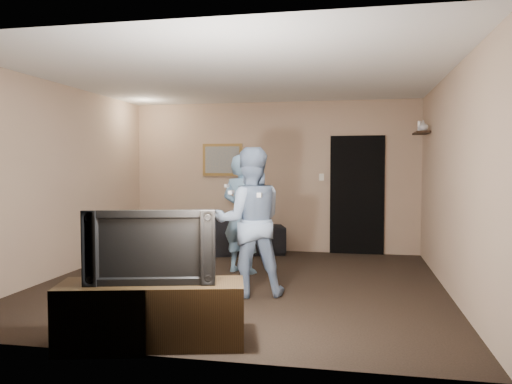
% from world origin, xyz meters
% --- Properties ---
extents(ground, '(5.00, 5.00, 0.00)m').
position_xyz_m(ground, '(0.00, 0.00, 0.00)').
color(ground, black).
rests_on(ground, ground).
extents(ceiling, '(5.00, 5.00, 0.04)m').
position_xyz_m(ceiling, '(0.00, 0.00, 2.60)').
color(ceiling, silver).
rests_on(ceiling, wall_back).
extents(wall_back, '(5.00, 0.04, 2.60)m').
position_xyz_m(wall_back, '(0.00, 2.50, 1.30)').
color(wall_back, tan).
rests_on(wall_back, ground).
extents(wall_front, '(5.00, 0.04, 2.60)m').
position_xyz_m(wall_front, '(0.00, -2.50, 1.30)').
color(wall_front, tan).
rests_on(wall_front, ground).
extents(wall_left, '(0.04, 5.00, 2.60)m').
position_xyz_m(wall_left, '(-2.50, 0.00, 1.30)').
color(wall_left, tan).
rests_on(wall_left, ground).
extents(wall_right, '(0.04, 5.00, 2.60)m').
position_xyz_m(wall_right, '(2.50, 0.00, 1.30)').
color(wall_right, tan).
rests_on(wall_right, ground).
extents(sofa, '(2.46, 1.56, 0.67)m').
position_xyz_m(sofa, '(-0.92, 2.08, 0.34)').
color(sofa, black).
rests_on(sofa, ground).
extents(throw_pillow, '(0.49, 0.16, 0.49)m').
position_xyz_m(throw_pillow, '(-1.37, 2.08, 0.48)').
color(throw_pillow, '#1B5343').
rests_on(throw_pillow, sofa).
extents(painting_frame, '(0.72, 0.05, 0.57)m').
position_xyz_m(painting_frame, '(-0.90, 2.48, 1.60)').
color(painting_frame, olive).
rests_on(painting_frame, wall_back).
extents(painting_canvas, '(0.62, 0.01, 0.47)m').
position_xyz_m(painting_canvas, '(-0.90, 2.45, 1.60)').
color(painting_canvas, slate).
rests_on(painting_canvas, painting_frame).
extents(doorway, '(0.90, 0.06, 2.00)m').
position_xyz_m(doorway, '(1.45, 2.47, 1.00)').
color(doorway, black).
rests_on(doorway, ground).
extents(light_switch, '(0.08, 0.02, 0.12)m').
position_xyz_m(light_switch, '(0.85, 2.48, 1.30)').
color(light_switch, silver).
rests_on(light_switch, wall_back).
extents(wall_shelf, '(0.20, 0.60, 0.03)m').
position_xyz_m(wall_shelf, '(2.39, 1.80, 1.99)').
color(wall_shelf, black).
rests_on(wall_shelf, wall_right).
extents(shelf_vase, '(0.18, 0.18, 0.16)m').
position_xyz_m(shelf_vase, '(2.39, 1.61, 2.08)').
color(shelf_vase, silver).
rests_on(shelf_vase, wall_shelf).
extents(shelf_figurine, '(0.06, 0.06, 0.18)m').
position_xyz_m(shelf_figurine, '(2.39, 2.02, 2.09)').
color(shelf_figurine, white).
rests_on(shelf_figurine, wall_shelf).
extents(tv_console, '(1.60, 0.84, 0.55)m').
position_xyz_m(tv_console, '(-0.24, -2.26, 0.25)').
color(tv_console, black).
rests_on(tv_console, ground).
extents(television, '(1.07, 0.39, 0.61)m').
position_xyz_m(television, '(-0.24, -2.26, 0.83)').
color(television, black).
rests_on(television, tv_console).
extents(wii_player_left, '(0.70, 0.57, 1.65)m').
position_xyz_m(wii_player_left, '(-0.13, 0.64, 0.83)').
color(wii_player_left, '#709EC3').
rests_on(wii_player_left, ground).
extents(wii_player_right, '(0.99, 0.88, 1.71)m').
position_xyz_m(wii_player_right, '(0.22, -0.52, 0.85)').
color(wii_player_right, '#859EC2').
rests_on(wii_player_right, ground).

